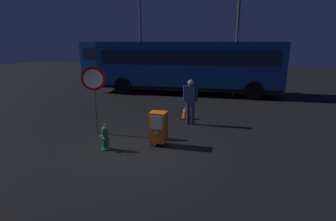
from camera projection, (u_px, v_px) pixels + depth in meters
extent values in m
plane|color=black|center=(146.00, 151.00, 7.42)|extent=(60.00, 60.00, 0.00)
cylinder|color=#1E7238|center=(106.00, 148.00, 7.52)|extent=(0.28, 0.28, 0.05)
cylinder|color=#1E7238|center=(106.00, 139.00, 7.45)|extent=(0.19, 0.19, 0.55)
sphere|color=#1E7238|center=(105.00, 129.00, 7.38)|extent=(0.19, 0.19, 0.19)
cylinder|color=gray|center=(105.00, 125.00, 7.35)|extent=(0.06, 0.06, 0.05)
cylinder|color=gray|center=(103.00, 139.00, 7.32)|extent=(0.09, 0.08, 0.09)
cylinder|color=gray|center=(101.00, 136.00, 7.47)|extent=(0.07, 0.07, 0.07)
cylinder|color=gray|center=(110.00, 137.00, 7.40)|extent=(0.07, 0.07, 0.07)
cylinder|color=black|center=(152.00, 144.00, 7.75)|extent=(0.04, 0.04, 0.12)
cylinder|color=black|center=(163.00, 145.00, 7.66)|extent=(0.04, 0.04, 0.12)
cylinder|color=black|center=(155.00, 141.00, 8.01)|extent=(0.04, 0.04, 0.12)
cylinder|color=black|center=(165.00, 142.00, 7.92)|extent=(0.04, 0.04, 0.12)
cube|color=orange|center=(159.00, 127.00, 7.70)|extent=(0.48, 0.40, 0.90)
cube|color=#B2B7BF|center=(156.00, 123.00, 7.47)|extent=(0.36, 0.01, 0.40)
cube|color=gray|center=(156.00, 133.00, 7.54)|extent=(0.10, 0.02, 0.08)
cylinder|color=#4C4F54|center=(95.00, 102.00, 8.56)|extent=(0.06, 0.06, 2.20)
cylinder|color=red|center=(93.00, 79.00, 8.35)|extent=(0.71, 0.31, 0.76)
cylinder|color=white|center=(93.00, 79.00, 8.34)|extent=(0.56, 0.23, 0.60)
cylinder|color=#382D51|center=(188.00, 113.00, 9.77)|extent=(0.14, 0.14, 0.85)
cylinder|color=#382D51|center=(193.00, 113.00, 9.72)|extent=(0.14, 0.14, 0.85)
cube|color=navy|center=(191.00, 94.00, 9.57)|extent=(0.36, 0.20, 0.60)
sphere|color=tan|center=(191.00, 83.00, 9.46)|extent=(0.22, 0.22, 0.22)
cylinder|color=navy|center=(184.00, 93.00, 9.62)|extent=(0.09, 0.09, 0.55)
cylinder|color=navy|center=(197.00, 93.00, 9.50)|extent=(0.09, 0.09, 0.55)
cube|color=black|center=(185.00, 118.00, 10.58)|extent=(0.36, 0.36, 0.03)
cone|color=orange|center=(185.00, 112.00, 10.52)|extent=(0.28, 0.28, 0.50)
cylinder|color=white|center=(185.00, 111.00, 10.51)|extent=(0.17, 0.17, 0.06)
cube|color=#19519E|center=(188.00, 65.00, 15.57)|extent=(10.64, 3.16, 2.65)
cube|color=#1E2838|center=(189.00, 57.00, 15.45)|extent=(10.01, 3.14, 0.80)
cube|color=black|center=(188.00, 86.00, 15.88)|extent=(10.43, 3.16, 0.16)
cylinder|color=black|center=(253.00, 91.00, 13.93)|extent=(1.02, 0.34, 1.00)
cylinder|color=black|center=(250.00, 84.00, 16.30)|extent=(1.02, 0.34, 1.00)
cylinder|color=black|center=(123.00, 86.00, 15.44)|extent=(1.02, 0.34, 1.00)
cylinder|color=black|center=(137.00, 80.00, 17.80)|extent=(1.02, 0.34, 1.00)
cube|color=#19519E|center=(148.00, 60.00, 20.22)|extent=(10.59, 2.92, 2.65)
cube|color=#1E2838|center=(148.00, 54.00, 20.10)|extent=(9.96, 2.92, 0.80)
cube|color=black|center=(148.00, 76.00, 20.53)|extent=(10.38, 2.93, 0.16)
cylinder|color=black|center=(191.00, 79.00, 18.25)|extent=(1.01, 0.32, 1.00)
cylinder|color=black|center=(198.00, 75.00, 20.55)|extent=(1.01, 0.32, 1.00)
cylinder|color=black|center=(98.00, 75.00, 20.48)|extent=(1.01, 0.32, 1.00)
cylinder|color=black|center=(115.00, 72.00, 22.77)|extent=(1.01, 0.32, 1.00)
cylinder|color=#4C4F54|center=(140.00, 31.00, 17.17)|extent=(0.14, 0.14, 7.40)
cylinder|color=#4C4F54|center=(238.00, 25.00, 13.92)|extent=(0.14, 0.14, 7.77)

